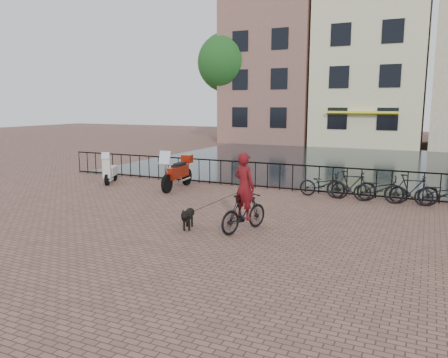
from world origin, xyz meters
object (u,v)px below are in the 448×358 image
at_px(cyclist, 244,197).
at_px(dog, 188,218).
at_px(scooter, 111,166).
at_px(motorcycle, 177,168).

bearing_deg(cyclist, dog, 34.98).
distance_m(cyclist, dog, 1.60).
relative_size(dog, scooter, 0.60).
height_order(cyclist, scooter, cyclist).
xyz_separation_m(cyclist, motorcycle, (-4.55, 4.21, -0.10)).
distance_m(dog, scooter, 7.79).
bearing_deg(scooter, dog, -60.24).
distance_m(motorcycle, scooter, 3.19).
bearing_deg(motorcycle, cyclist, -47.51).
bearing_deg(dog, scooter, 125.38).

